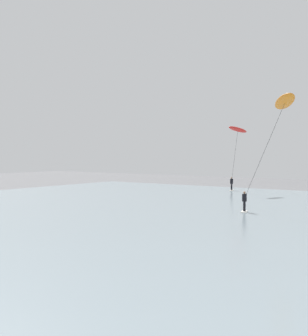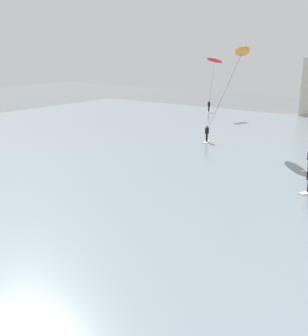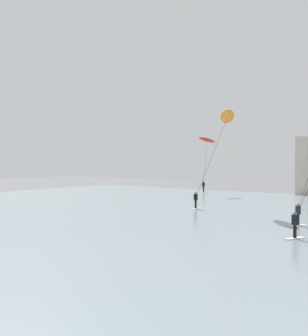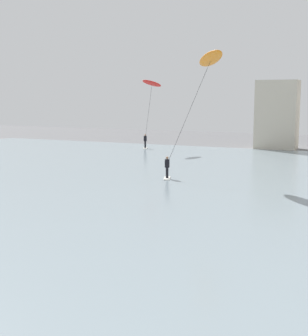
{
  "view_description": "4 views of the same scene",
  "coord_description": "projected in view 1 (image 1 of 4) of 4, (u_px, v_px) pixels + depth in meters",
  "views": [
    {
      "loc": [
        7.58,
        -0.88,
        4.96
      ],
      "look_at": [
        -2.01,
        12.47,
        4.37
      ],
      "focal_mm": 50.47,
      "sensor_mm": 36.0,
      "label": 1
    },
    {
      "loc": [
        11.52,
        -1.37,
        8.9
      ],
      "look_at": [
        0.01,
        13.92,
        3.41
      ],
      "focal_mm": 44.38,
      "sensor_mm": 36.0,
      "label": 2
    },
    {
      "loc": [
        13.24,
        -0.55,
        4.84
      ],
      "look_at": [
        -0.03,
        16.5,
        4.39
      ],
      "focal_mm": 45.53,
      "sensor_mm": 36.0,
      "label": 3
    },
    {
      "loc": [
        4.77,
        1.17,
        6.23
      ],
      "look_at": [
        0.57,
        10.79,
        4.63
      ],
      "focal_mm": 51.59,
      "sensor_mm": 36.0,
      "label": 4
    }
  ],
  "objects": [
    {
      "name": "kitesurfer_orange",
      "position": [
        282.0,
        109.0,
        36.04
      ],
      "size": [
        5.0,
        3.74,
        9.32
      ],
      "color": "silver",
      "rests_on": "water_bay"
    },
    {
      "name": "kitesurfer_red",
      "position": [
        237.0,
        138.0,
        55.45
      ],
      "size": [
        3.1,
        3.92,
        7.93
      ],
      "color": "silver",
      "rests_on": "water_bay"
    }
  ]
}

